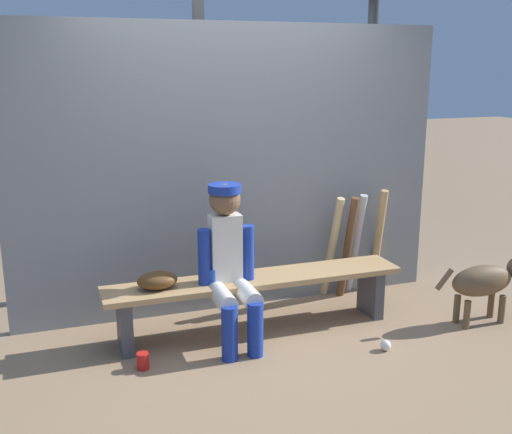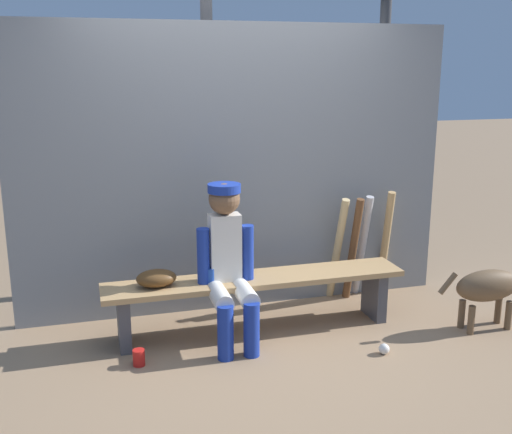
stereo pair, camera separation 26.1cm
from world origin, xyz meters
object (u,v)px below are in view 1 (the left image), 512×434
at_px(bat_wood_tan, 378,240).
at_px(cup_on_ground, 143,361).
at_px(cup_on_bench, 212,276).
at_px(bat_wood_natural, 332,248).
at_px(bat_aluminum_silver, 356,244).
at_px(baseball, 386,345).
at_px(bat_wood_dark, 347,248).
at_px(dog, 488,280).
at_px(player_seated, 230,260).
at_px(baseball_glove, 157,280).
at_px(dugout_bench, 256,289).

height_order(bat_wood_tan, cup_on_ground, bat_wood_tan).
relative_size(cup_on_ground, cup_on_bench, 1.00).
bearing_deg(bat_wood_natural, cup_on_bench, -159.31).
relative_size(bat_aluminum_silver, baseball, 12.13).
xyz_separation_m(bat_wood_dark, dog, (0.78, -0.79, -0.11)).
relative_size(bat_wood_tan, baseball, 12.36).
xyz_separation_m(player_seated, cup_on_ground, (-0.66, -0.21, -0.55)).
xyz_separation_m(bat_aluminum_silver, cup_on_ground, (-1.94, -0.75, -0.39)).
relative_size(baseball, cup_on_ground, 0.67).
distance_m(baseball_glove, bat_aluminum_silver, 1.82).
bearing_deg(cup_on_ground, bat_wood_dark, 20.38).
bearing_deg(bat_wood_dark, dog, -45.52).
distance_m(player_seated, bat_wood_natural, 1.18).
bearing_deg(player_seated, bat_wood_dark, 22.06).
xyz_separation_m(baseball_glove, dog, (2.44, -0.43, -0.15)).
relative_size(bat_wood_dark, bat_wood_tan, 0.98).
bearing_deg(bat_aluminum_silver, player_seated, -157.06).
bearing_deg(player_seated, bat_wood_tan, 20.14).
bearing_deg(dugout_bench, bat_wood_natural, 26.60).
bearing_deg(dog, bat_wood_natural, 137.04).
bearing_deg(bat_wood_tan, bat_aluminum_silver, -177.87).
distance_m(player_seated, bat_wood_tan, 1.60).
bearing_deg(baseball_glove, dugout_bench, 0.00).
xyz_separation_m(dugout_bench, bat_aluminum_silver, (1.05, 0.43, 0.12)).
bearing_deg(bat_aluminum_silver, bat_wood_natural, -173.72).
height_order(bat_wood_dark, bat_wood_tan, bat_wood_tan).
height_order(cup_on_ground, dog, dog).
bearing_deg(baseball, bat_wood_natural, 85.70).
height_order(player_seated, baseball, player_seated).
relative_size(player_seated, bat_wood_tan, 1.23).
relative_size(baseball_glove, bat_aluminum_silver, 0.31).
bearing_deg(bat_wood_tan, bat_wood_natural, -175.72).
relative_size(bat_wood_dark, cup_on_bench, 8.12).
bearing_deg(dog, cup_on_ground, 177.45).
xyz_separation_m(bat_wood_natural, baseball, (-0.08, -1.01, -0.41)).
xyz_separation_m(bat_wood_natural, cup_on_ground, (-1.70, -0.72, -0.39)).
bearing_deg(bat_wood_dark, bat_wood_tan, 13.10).
xyz_separation_m(baseball_glove, cup_on_bench, (0.38, -0.03, -0.01)).
bearing_deg(bat_aluminum_silver, dugout_bench, -157.55).
distance_m(dugout_bench, bat_wood_tan, 1.35).
relative_size(dugout_bench, bat_aluminum_silver, 2.47).
bearing_deg(dog, player_seated, 170.58).
distance_m(bat_aluminum_silver, cup_on_ground, 2.12).
xyz_separation_m(player_seated, bat_wood_dark, (1.16, 0.47, -0.16)).
relative_size(dugout_bench, bat_wood_natural, 2.45).
xyz_separation_m(player_seated, bat_wood_natural, (1.04, 0.52, -0.16)).
bearing_deg(cup_on_ground, bat_aluminum_silver, 21.08).
height_order(bat_aluminum_silver, bat_wood_tan, bat_wood_tan).
distance_m(bat_aluminum_silver, cup_on_bench, 1.47).
height_order(player_seated, bat_wood_natural, player_seated).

